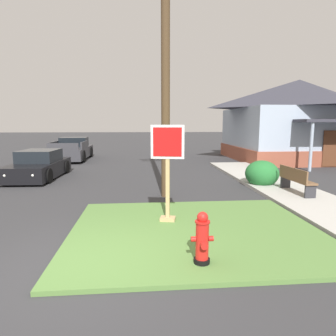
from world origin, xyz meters
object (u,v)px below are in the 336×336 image
at_px(stop_sign, 168,173).
at_px(utility_pole, 165,31).
at_px(fire_hydrant, 202,239).
at_px(manhole_cover, 114,214).
at_px(pickup_truck_charcoal, 72,151).
at_px(street_bench, 296,179).
at_px(parked_sedan_black, 39,166).

bearing_deg(stop_sign, utility_pole, 86.42).
height_order(fire_hydrant, manhole_cover, fire_hydrant).
bearing_deg(stop_sign, fire_hydrant, -80.30).
distance_m(pickup_truck_charcoal, street_bench, 14.82).
xyz_separation_m(pickup_truck_charcoal, utility_pole, (5.47, -10.75, 4.65)).
xyz_separation_m(manhole_cover, street_bench, (5.91, 1.53, 0.58)).
relative_size(fire_hydrant, stop_sign, 0.39).
bearing_deg(pickup_truck_charcoal, street_bench, -48.51).
relative_size(street_bench, utility_pole, 0.17).
relative_size(stop_sign, pickup_truck_charcoal, 0.46).
bearing_deg(manhole_cover, pickup_truck_charcoal, 107.18).
height_order(parked_sedan_black, pickup_truck_charcoal, pickup_truck_charcoal).
relative_size(fire_hydrant, parked_sedan_black, 0.22).
distance_m(street_bench, utility_pole, 6.39).
relative_size(manhole_cover, parked_sedan_black, 0.17).
distance_m(fire_hydrant, street_bench, 6.23).
bearing_deg(fire_hydrant, manhole_cover, 119.63).
distance_m(parked_sedan_black, utility_pole, 8.17).
height_order(fire_hydrant, utility_pole, utility_pole).
relative_size(fire_hydrant, street_bench, 0.53).
bearing_deg(fire_hydrant, pickup_truck_charcoal, 109.83).
xyz_separation_m(fire_hydrant, manhole_cover, (-1.78, 3.13, -0.50)).
height_order(stop_sign, street_bench, stop_sign).
xyz_separation_m(fire_hydrant, parked_sedan_black, (-5.61, 8.92, 0.04)).
distance_m(stop_sign, street_bench, 5.16).
distance_m(pickup_truck_charcoal, utility_pole, 12.92).
distance_m(manhole_cover, utility_pole, 5.80).
bearing_deg(fire_hydrant, stop_sign, 99.70).
relative_size(fire_hydrant, utility_pole, 0.09).
xyz_separation_m(stop_sign, utility_pole, (0.17, 2.75, 4.02)).
height_order(stop_sign, pickup_truck_charcoal, stop_sign).
xyz_separation_m(parked_sedan_black, utility_pole, (5.40, -3.90, 4.73)).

